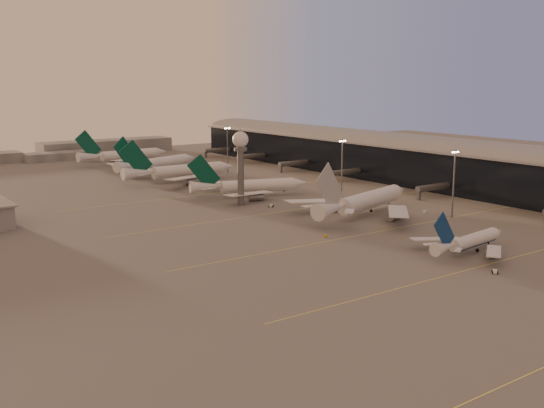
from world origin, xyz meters
TOP-DOWN VIEW (x-y plane):
  - ground at (0.00, 0.00)m, footprint 700.00×700.00m
  - taxiway_markings at (30.00, 56.00)m, footprint 180.00×185.25m
  - terminal at (107.88, 110.09)m, footprint 57.00×362.00m
  - radar_tower at (5.00, 120.00)m, footprint 6.40×6.40m
  - mast_b at (55.00, 55.00)m, footprint 3.60×0.56m
  - mast_c at (50.00, 110.00)m, footprint 3.60×0.56m
  - mast_d at (48.00, 200.00)m, footprint 3.60×0.56m
  - distant_horizon at (2.62, 325.14)m, footprint 165.00×37.50m
  - narrowbody_mid at (20.05, 20.56)m, footprint 36.66×29.11m
  - widebody_white at (31.93, 76.63)m, footprint 62.15×49.08m
  - greentail_a at (18.52, 133.84)m, footprint 51.55×41.02m
  - greentail_b at (13.38, 187.90)m, footprint 61.14×49.41m
  - greentail_c at (17.73, 223.05)m, footprint 56.91×45.16m
  - greentail_d at (17.74, 269.57)m, footprint 58.99×47.48m
  - gsv_tug_mid at (8.71, 3.68)m, footprint 3.97×4.16m
  - gsv_truck_b at (49.20, 32.82)m, footprint 6.15×3.54m
  - gsv_truck_c at (-1.50, 59.56)m, footprint 4.78×4.00m
  - gsv_catering_b at (53.00, 66.06)m, footprint 5.14×2.49m
  - gsv_tug_far at (12.11, 109.01)m, footprint 4.55×4.28m
  - gsv_tug_hangar at (40.80, 146.48)m, footprint 3.83×2.48m

SIDE VIEW (x-z plane):
  - ground at x=0.00m, z-range 0.00..0.00m
  - taxiway_markings at x=30.00m, z-range 0.00..0.02m
  - gsv_tug_mid at x=8.71m, z-range 0.02..1.05m
  - gsv_tug_hangar at x=40.80m, z-range 0.02..1.07m
  - gsv_tug_far at x=12.11m, z-range 0.02..1.14m
  - gsv_truck_c at x=-1.50m, z-range 0.02..1.90m
  - gsv_truck_b at x=49.20m, z-range 0.02..2.37m
  - gsv_catering_b at x=53.00m, z-range 0.00..4.19m
  - narrowbody_mid at x=20.05m, z-range -4.27..10.08m
  - greentail_a at x=18.52m, z-range -6.24..13.05m
  - greentail_d at x=17.74m, z-range -6.93..14.50m
  - greentail_c at x=17.73m, z-range -6.97..14.59m
  - distant_horizon at x=2.62m, z-range -0.61..8.39m
  - widebody_white at x=31.93m, z-range -7.35..15.16m
  - greentail_b at x=13.38m, z-range -7.18..15.03m
  - terminal at x=107.88m, z-range -1.00..22.04m
  - mast_b at x=55.00m, z-range 1.24..26.24m
  - mast_c at x=50.00m, z-range 1.24..26.24m
  - mast_d at x=48.00m, z-range 1.24..26.24m
  - radar_tower at x=5.00m, z-range 5.40..36.50m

